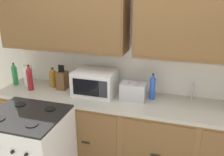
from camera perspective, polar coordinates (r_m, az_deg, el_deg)
name	(u,v)px	position (r m, az deg, el deg)	size (l,w,h in m)	color
wall_unit	(133,32)	(2.70, 4.87, 10.69)	(4.30, 0.40, 2.42)	silver
counter_run	(126,134)	(2.95, 3.34, -13.09)	(3.13, 0.64, 0.94)	black
stove_range	(31,153)	(2.80, -18.60, -16.55)	(0.76, 0.68, 0.95)	white
microwave	(95,82)	(2.84, -4.10, -1.01)	(0.48, 0.37, 0.28)	white
toaster	(133,91)	(2.71, 5.03, -3.15)	(0.28, 0.18, 0.19)	#B7B7BC
knife_block	(62,80)	(3.04, -11.64, -0.46)	(0.11, 0.14, 0.31)	brown
sink_faucet	(192,91)	(2.83, 18.50, -2.97)	(0.02, 0.02, 0.20)	#B2B5BA
paper_towel_roll	(28,75)	(3.28, -19.25, 0.64)	(0.12, 0.12, 0.26)	white
bottle_green	(15,74)	(3.34, -22.02, 0.85)	(0.07, 0.07, 0.29)	#237A38
bottle_red	(30,78)	(3.08, -18.89, 0.01)	(0.07, 0.07, 0.32)	maroon
bottle_blue	(152,87)	(2.72, 9.54, -2.05)	(0.07, 0.07, 0.30)	blue
bottle_amber	(53,78)	(3.12, -13.77, 0.09)	(0.08, 0.08, 0.25)	#9E6619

